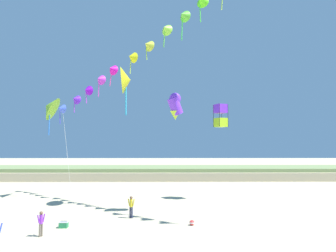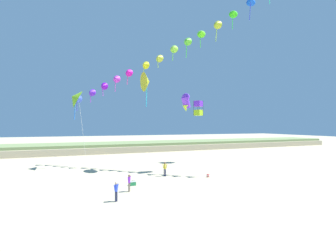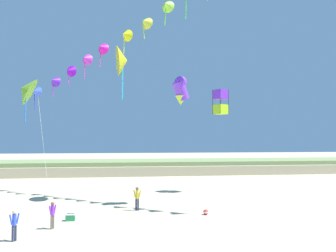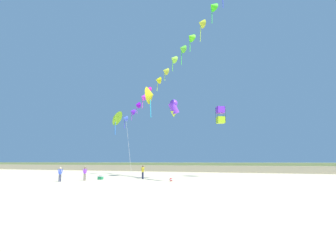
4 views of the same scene
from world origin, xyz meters
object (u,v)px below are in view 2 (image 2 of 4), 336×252
object	(u,v)px
person_near_right	(165,168)
large_kite_outer_drift	(186,102)
beach_ball	(208,175)
person_near_left	(116,190)
large_kite_low_lead	(147,82)
beach_cooler	(133,183)
person_mid_center	(129,182)
large_kite_high_solo	(198,108)
large_kite_mid_trail	(75,98)

from	to	relation	value
person_near_right	large_kite_outer_drift	distance (m)	8.96
large_kite_outer_drift	beach_ball	bearing A→B (deg)	-74.66
person_near_left	large_kite_outer_drift	xyz separation A→B (m)	(10.01, 8.61, 8.15)
person_near_right	large_kite_low_lead	size ratio (longest dim) A/B	0.36
person_near_right	beach_cooler	bearing A→B (deg)	-148.30
person_near_left	person_mid_center	distance (m)	2.70
person_near_left	large_kite_high_solo	bearing A→B (deg)	44.10
large_kite_outer_drift	beach_cooler	xyz separation A→B (m)	(-7.82, -4.35, -8.84)
person_near_right	large_kite_low_lead	bearing A→B (deg)	103.72
beach_cooler	beach_ball	distance (m)	8.88
large_kite_outer_drift	person_mid_center	bearing A→B (deg)	-143.50
person_mid_center	large_kite_mid_trail	xyz separation A→B (m)	(-5.02, 13.83, 8.92)
person_mid_center	beach_ball	bearing A→B (deg)	14.79
large_kite_mid_trail	person_near_right	bearing A→B (deg)	-42.30
large_kite_mid_trail	large_kite_outer_drift	xyz separation A→B (m)	(13.59, -7.49, -0.76)
person_near_left	person_near_right	xyz separation A→B (m)	(6.51, 6.93, 0.07)
person_near_left	beach_cooler	xyz separation A→B (m)	(2.19, 4.26, -0.69)
large_kite_low_lead	person_near_right	bearing A→B (deg)	-76.28
person_near_right	large_kite_mid_trail	size ratio (longest dim) A/B	0.38
person_near_right	person_mid_center	world-z (taller)	person_near_right
large_kite_low_lead	large_kite_mid_trail	bearing A→B (deg)	151.77
large_kite_mid_trail	large_kite_high_solo	distance (m)	18.66
person_near_right	beach_ball	world-z (taller)	person_near_right
large_kite_mid_trail	beach_ball	distance (m)	20.84
large_kite_low_lead	beach_ball	size ratio (longest dim) A/B	12.85
person_mid_center	beach_cooler	bearing A→B (deg)	69.45
person_mid_center	large_kite_low_lead	size ratio (longest dim) A/B	0.33
person_near_right	large_kite_outer_drift	bearing A→B (deg)	25.71
large_kite_mid_trail	beach_cooler	xyz separation A→B (m)	(5.77, -11.85, -9.60)
person_near_right	large_kite_low_lead	distance (m)	11.70
large_kite_low_lead	beach_cooler	xyz separation A→B (m)	(-3.26, -7.00, -11.57)
beach_cooler	beach_ball	bearing A→B (deg)	3.58
large_kite_high_solo	beach_ball	distance (m)	13.54
large_kite_high_solo	beach_ball	size ratio (longest dim) A/B	6.58
person_mid_center	large_kite_mid_trail	world-z (taller)	large_kite_mid_trail
large_kite_low_lead	beach_ball	bearing A→B (deg)	-49.03
person_mid_center	beach_ball	size ratio (longest dim) A/B	4.26
person_near_left	large_kite_high_solo	distance (m)	22.30
person_near_left	large_kite_low_lead	size ratio (longest dim) A/B	0.34
person_mid_center	large_kite_mid_trail	size ratio (longest dim) A/B	0.35
large_kite_low_lead	person_mid_center	bearing A→B (deg)	-114.04
person_near_left	large_kite_high_solo	size ratio (longest dim) A/B	0.65
large_kite_mid_trail	large_kite_high_solo	xyz separation A→B (m)	(18.56, -1.59, -1.05)
person_near_left	large_kite_mid_trail	distance (m)	18.75
large_kite_mid_trail	large_kite_outer_drift	distance (m)	15.53
large_kite_low_lead	beach_ball	xyz separation A→B (m)	(5.60, -6.44, -11.61)
large_kite_high_solo	beach_ball	bearing A→B (deg)	-112.06
person_mid_center	large_kite_outer_drift	xyz separation A→B (m)	(8.56, 6.33, 8.16)
person_near_right	beach_cooler	size ratio (longest dim) A/B	2.92
large_kite_mid_trail	large_kite_high_solo	world-z (taller)	large_kite_mid_trail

